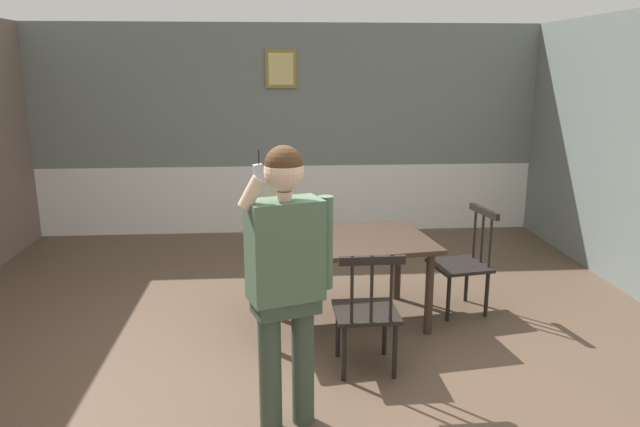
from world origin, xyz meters
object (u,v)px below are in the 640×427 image
Objects in this scene: dining_table at (339,249)px; person_figure at (286,269)px; chair_by_doorway at (367,311)px; chair_near_window at (463,262)px.

person_figure is at bearing -107.13° from dining_table.
chair_by_doorway reaches higher than dining_table.
person_figure is (-1.64, -1.70, 0.57)m from chair_near_window.
chair_by_doorway is at bearing 124.50° from chair_near_window.
dining_table is 1.65m from person_figure.
person_figure reaches higher than chair_near_window.
chair_by_doorway is 0.53× the size of person_figure.
dining_table is at bearing -126.04° from person_figure.
chair_near_window is at bearing -152.78° from person_figure.
person_figure reaches higher than dining_table.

